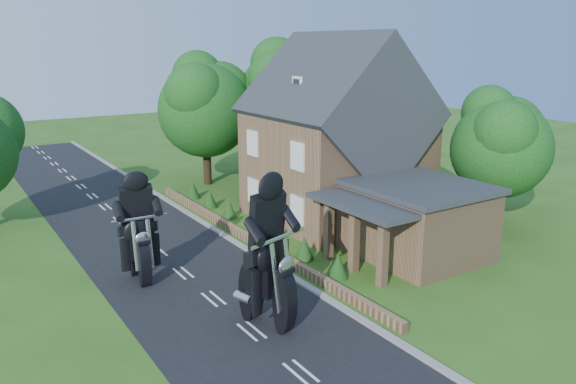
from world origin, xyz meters
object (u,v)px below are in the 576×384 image
garden_wall (248,238)px  motorcycle_lead (268,304)px  house (336,141)px  motorcycle_follow (141,265)px  annex (415,219)px

garden_wall → motorcycle_lead: 8.76m
house → motorcycle_follow: (-12.26, -2.81, -3.64)m
motorcycle_follow → annex: bearing=164.3°
house → motorcycle_follow: size_ratio=6.76×
motorcycle_lead → garden_wall: bearing=-132.0°
garden_wall → annex: (5.57, -5.80, 1.57)m
garden_wall → motorcycle_lead: (-3.62, -7.96, 0.63)m
motorcycle_lead → house: bearing=-155.1°
motorcycle_lead → motorcycle_follow: 6.61m
house → motorcycle_lead: bearing=-137.6°
house → annex: size_ratio=1.45×
house → motorcycle_lead: house is taller
motorcycle_lead → motorcycle_follow: (-2.45, 6.14, -0.13)m
house → annex: bearing=-95.2°
garden_wall → motorcycle_follow: bearing=-163.3°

